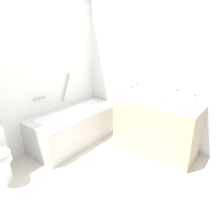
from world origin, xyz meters
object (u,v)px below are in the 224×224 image
at_px(sink_basin, 151,101).
at_px(drinking_glass_1, 173,101).
at_px(bathtub, 76,125).
at_px(water_bottle_2, 131,93).
at_px(water_bottle_1, 137,91).
at_px(water_bottle_0, 177,98).
at_px(sink_faucet, 157,97).
at_px(drinking_glass_0, 186,105).
at_px(water_bottle_3, 194,102).

distance_m(sink_basin, drinking_glass_1, 0.34).
height_order(bathtub, water_bottle_2, bathtub).
bearing_deg(water_bottle_1, water_bottle_0, -90.35).
bearing_deg(bathtub, sink_faucet, -58.87).
bearing_deg(water_bottle_0, drinking_glass_0, -103.57).
bearing_deg(water_bottle_0, sink_faucet, 69.64).
relative_size(bathtub, water_bottle_2, 9.09).
xyz_separation_m(sink_faucet, water_bottle_2, (-0.18, 0.39, 0.05)).
bearing_deg(water_bottle_1, drinking_glass_0, -92.95).
bearing_deg(bathtub, sink_basin, -66.88).
relative_size(bathtub, water_bottle_3, 8.36).
bearing_deg(sink_basin, water_bottle_1, 76.19).
bearing_deg(water_bottle_2, drinking_glass_1, -82.80).
relative_size(water_bottle_3, drinking_glass_0, 1.96).
height_order(water_bottle_2, water_bottle_3, water_bottle_3).
relative_size(sink_basin, sink_faucet, 2.35).
xyz_separation_m(sink_basin, drinking_glass_0, (0.03, -0.54, 0.03)).
bearing_deg(sink_basin, water_bottle_3, -78.87).
bearing_deg(water_bottle_1, bathtub, 123.39).
bearing_deg(sink_basin, drinking_glass_0, -86.65).
height_order(bathtub, water_bottle_1, bathtub).
xyz_separation_m(water_bottle_3, drinking_glass_0, (-0.09, 0.08, -0.04)).
bearing_deg(water_bottle_1, drinking_glass_1, -85.62).
bearing_deg(drinking_glass_1, water_bottle_1, 94.38).
xyz_separation_m(sink_faucet, drinking_glass_0, (-0.18, -0.54, 0.02)).
relative_size(water_bottle_2, drinking_glass_1, 1.91).
height_order(water_bottle_1, drinking_glass_0, water_bottle_1).
distance_m(bathtub, water_bottle_1, 1.25).
distance_m(bathtub, drinking_glass_1, 1.73).
height_order(water_bottle_2, drinking_glass_1, water_bottle_2).
xyz_separation_m(water_bottle_1, water_bottle_3, (0.05, -0.92, -0.02)).
distance_m(sink_faucet, drinking_glass_1, 0.32).
bearing_deg(water_bottle_0, sink_basin, 100.67).
xyz_separation_m(water_bottle_1, water_bottle_2, (-0.04, 0.08, -0.03)).
xyz_separation_m(sink_faucet, water_bottle_0, (-0.14, -0.38, 0.09)).
bearing_deg(sink_faucet, water_bottle_2, 114.56).
distance_m(water_bottle_2, water_bottle_3, 1.01).
height_order(bathtub, water_bottle_0, bathtub).
relative_size(water_bottle_0, drinking_glass_0, 2.45).
distance_m(bathtub, sink_basin, 1.42).
height_order(water_bottle_1, water_bottle_2, water_bottle_1).
bearing_deg(water_bottle_2, water_bottle_1, -63.12).
xyz_separation_m(bathtub, drinking_glass_0, (0.54, -1.73, 0.60)).
height_order(water_bottle_1, water_bottle_3, water_bottle_1).
relative_size(water_bottle_2, water_bottle_3, 0.92).
height_order(bathtub, sink_basin, bathtub).
height_order(drinking_glass_0, drinking_glass_1, drinking_glass_0).
bearing_deg(bathtub, water_bottle_2, -56.00).
xyz_separation_m(water_bottle_2, drinking_glass_0, (-0.00, -0.93, -0.03)).
relative_size(sink_basin, water_bottle_1, 1.48).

